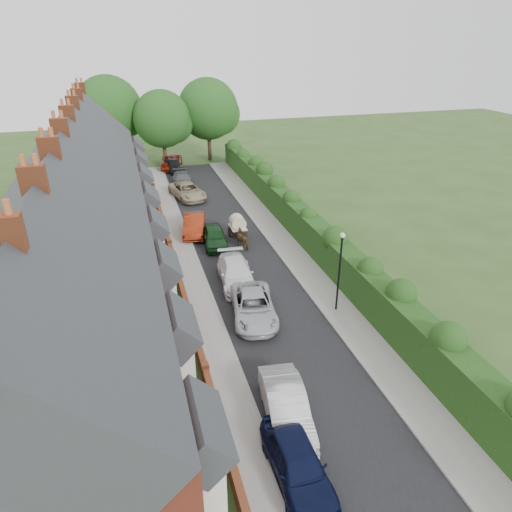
{
  "coord_description": "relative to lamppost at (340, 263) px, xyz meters",
  "views": [
    {
      "loc": [
        -7.78,
        -17.16,
        15.26
      ],
      "look_at": [
        -0.41,
        8.31,
        2.2
      ],
      "focal_mm": 32.0,
      "sensor_mm": 36.0,
      "label": 1
    }
  ],
  "objects": [
    {
      "name": "ground",
      "position": [
        -3.4,
        -4.0,
        -3.3
      ],
      "size": [
        140.0,
        140.0,
        0.0
      ],
      "primitive_type": "plane",
      "color": "#2D4C1E",
      "rests_on": "ground"
    },
    {
      "name": "car_silver_a",
      "position": [
        -5.85,
        -7.39,
        -2.5
      ],
      "size": [
        2.27,
        5.03,
        1.6
      ],
      "primitive_type": "imported",
      "rotation": [
        0.0,
        0.0,
        -0.12
      ],
      "color": "#BCBBC1",
      "rests_on": "ground"
    },
    {
      "name": "car_silver_b",
      "position": [
        -5.0,
        0.74,
        -2.56
      ],
      "size": [
        3.25,
        5.64,
        1.48
      ],
      "primitive_type": "imported",
      "rotation": [
        0.0,
        0.0,
        -0.16
      ],
      "color": "silver",
      "rests_on": "ground"
    },
    {
      "name": "car_green",
      "position": [
        -5.17,
        11.41,
        -2.56
      ],
      "size": [
        2.06,
        4.46,
        1.48
      ],
      "primitive_type": "imported",
      "rotation": [
        0.0,
        0.0,
        -0.07
      ],
      "color": "#103615",
      "rests_on": "ground"
    },
    {
      "name": "car_extra_far",
      "position": [
        -5.73,
        35.3,
        -2.52
      ],
      "size": [
        3.32,
        5.87,
        1.55
      ],
      "primitive_type": "imported",
      "rotation": [
        0.0,
        0.0,
        -0.14
      ],
      "color": "maroon",
      "rests_on": "ground"
    },
    {
      "name": "car_black",
      "position": [
        -5.71,
        33.83,
        -2.52
      ],
      "size": [
        2.72,
        4.82,
        1.55
      ],
      "primitive_type": "imported",
      "rotation": [
        0.0,
        0.0,
        0.21
      ],
      "color": "black",
      "rests_on": "ground"
    },
    {
      "name": "road",
      "position": [
        -3.9,
        7.0,
        -3.29
      ],
      "size": [
        6.0,
        58.0,
        0.02
      ],
      "primitive_type": "cube",
      "color": "black",
      "rests_on": "ground"
    },
    {
      "name": "garden_wall_row",
      "position": [
        -8.75,
        6.0,
        -2.84
      ],
      "size": [
        0.35,
        40.35,
        1.1
      ],
      "color": "brown",
      "rests_on": "ground"
    },
    {
      "name": "pavement_house_side",
      "position": [
        -7.75,
        7.0,
        -3.24
      ],
      "size": [
        1.7,
        58.0,
        0.12
      ],
      "primitive_type": "cube",
      "color": "gray",
      "rests_on": "ground"
    },
    {
      "name": "lamppost",
      "position": [
        0.0,
        0.0,
        0.0
      ],
      "size": [
        0.32,
        0.32,
        5.16
      ],
      "color": "black",
      "rests_on": "ground"
    },
    {
      "name": "horse_cart",
      "position": [
        -3.09,
        12.19,
        -2.14
      ],
      "size": [
        1.27,
        2.8,
        2.02
      ],
      "color": "black",
      "rests_on": "ground"
    },
    {
      "name": "tree_far_right",
      "position": [
        -0.01,
        38.08,
        3.02
      ],
      "size": [
        7.98,
        7.6,
        10.31
      ],
      "color": "#332316",
      "rests_on": "ground"
    },
    {
      "name": "kerb_house_side",
      "position": [
        -6.95,
        7.0,
        -3.23
      ],
      "size": [
        0.18,
        58.0,
        0.13
      ],
      "primitive_type": "cube",
      "color": "gray",
      "rests_on": "ground"
    },
    {
      "name": "hedge",
      "position": [
        2.0,
        7.0,
        -1.7
      ],
      "size": [
        2.1,
        58.0,
        2.85
      ],
      "color": "#143310",
      "rests_on": "ground"
    },
    {
      "name": "car_beige",
      "position": [
        -5.54,
        23.4,
        -2.54
      ],
      "size": [
        3.65,
        5.9,
        1.52
      ],
      "primitive_type": "imported",
      "rotation": [
        0.0,
        0.0,
        0.22
      ],
      "color": "tan",
      "rests_on": "ground"
    },
    {
      "name": "terrace_row",
      "position": [
        -14.27,
        5.98,
        1.18
      ],
      "size": [
        9.05,
        40.5,
        11.5
      ],
      "color": "#9C3A27",
      "rests_on": "ground"
    },
    {
      "name": "tree_far_left",
      "position": [
        -6.05,
        36.08,
        2.41
      ],
      "size": [
        7.14,
        6.8,
        9.29
      ],
      "color": "#332316",
      "rests_on": "ground"
    },
    {
      "name": "kerb_hedge_side",
      "position": [
        -0.85,
        7.0,
        -3.23
      ],
      "size": [
        0.18,
        58.0,
        0.13
      ],
      "primitive_type": "cube",
      "color": "gray",
      "rests_on": "ground"
    },
    {
      "name": "car_red",
      "position": [
        -6.32,
        14.2,
        -2.51
      ],
      "size": [
        2.65,
        5.02,
        1.57
      ],
      "primitive_type": "imported",
      "rotation": [
        0.0,
        0.0,
        -0.22
      ],
      "color": "maroon",
      "rests_on": "ground"
    },
    {
      "name": "car_navy",
      "position": [
        -6.4,
        -10.2,
        -2.5
      ],
      "size": [
        1.9,
        4.67,
        1.59
      ],
      "primitive_type": "imported",
      "rotation": [
        0.0,
        0.0,
        0.0
      ],
      "color": "black",
      "rests_on": "ground"
    },
    {
      "name": "car_white",
      "position": [
        -5.02,
        4.94,
        -2.53
      ],
      "size": [
        2.54,
        5.44,
        1.53
      ],
      "primitive_type": "imported",
      "rotation": [
        0.0,
        0.0,
        -0.08
      ],
      "color": "white",
      "rests_on": "ground"
    },
    {
      "name": "car_grey",
      "position": [
        -5.44,
        27.65,
        -2.58
      ],
      "size": [
        2.19,
        4.99,
        1.43
      ],
      "primitive_type": "imported",
      "rotation": [
        0.0,
        0.0,
        -0.04
      ],
      "color": "#515458",
      "rests_on": "ground"
    },
    {
      "name": "pavement_hedge_side",
      "position": [
        0.2,
        7.0,
        -3.24
      ],
      "size": [
        2.2,
        58.0,
        0.12
      ],
      "primitive_type": "cube",
      "color": "gray",
      "rests_on": "ground"
    },
    {
      "name": "tree_far_back",
      "position": [
        -11.99,
        39.08,
        3.32
      ],
      "size": [
        8.4,
        8.0,
        10.82
      ],
      "color": "#332316",
      "rests_on": "ground"
    },
    {
      "name": "horse",
      "position": [
        -3.09,
        10.34,
        -2.57
      ],
      "size": [
        1.31,
        1.88,
        1.45
      ],
      "primitive_type": "imported",
      "rotation": [
        0.0,
        0.0,
        3.48
      ],
      "color": "brown",
      "rests_on": "ground"
    }
  ]
}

